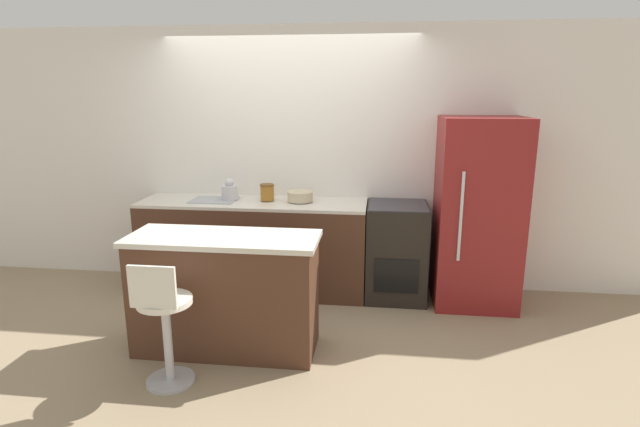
{
  "coord_description": "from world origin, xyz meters",
  "views": [
    {
      "loc": [
        0.9,
        -4.34,
        1.97
      ],
      "look_at": [
        0.41,
        -0.28,
        0.97
      ],
      "focal_mm": 28.0,
      "sensor_mm": 36.0,
      "label": 1
    }
  ],
  "objects": [
    {
      "name": "mixing_bowl",
      "position": [
        0.13,
        0.36,
        0.97
      ],
      "size": [
        0.25,
        0.25,
        0.09
      ],
      "color": "#C1B28E",
      "rests_on": "back_counter"
    },
    {
      "name": "canister_jar",
      "position": [
        -0.2,
        0.36,
        1.01
      ],
      "size": [
        0.14,
        0.14,
        0.16
      ],
      "color": "#9E6623",
      "rests_on": "back_counter"
    },
    {
      "name": "ground_plane",
      "position": [
        0.0,
        0.0,
        0.0
      ],
      "size": [
        14.0,
        14.0,
        0.0
      ],
      "primitive_type": "plane",
      "color": "#998466"
    },
    {
      "name": "oven_range",
      "position": [
        1.08,
        0.32,
        0.46
      ],
      "size": [
        0.57,
        0.62,
        0.93
      ],
      "color": "black",
      "rests_on": "ground_plane"
    },
    {
      "name": "back_counter",
      "position": [
        -0.34,
        0.33,
        0.46
      ],
      "size": [
        2.24,
        0.61,
        0.93
      ],
      "color": "#4C2D1E",
      "rests_on": "ground_plane"
    },
    {
      "name": "stool_chair",
      "position": [
        -0.51,
        -1.42,
        0.45
      ],
      "size": [
        0.37,
        0.37,
        0.91
      ],
      "color": "#B7B7BC",
      "rests_on": "ground_plane"
    },
    {
      "name": "refrigerator",
      "position": [
        1.81,
        0.29,
        0.88
      ],
      "size": [
        0.74,
        0.71,
        1.75
      ],
      "color": "maroon",
      "rests_on": "ground_plane"
    },
    {
      "name": "kitchen_island",
      "position": [
        -0.25,
        -0.88,
        0.46
      ],
      "size": [
        1.44,
        0.56,
        0.92
      ],
      "color": "#4C2D1E",
      "rests_on": "ground_plane"
    },
    {
      "name": "wall_back",
      "position": [
        0.0,
        0.66,
        1.3
      ],
      "size": [
        8.0,
        0.06,
        2.6
      ],
      "color": "white",
      "rests_on": "ground_plane"
    },
    {
      "name": "kettle",
      "position": [
        -0.57,
        0.36,
        1.01
      ],
      "size": [
        0.16,
        0.16,
        0.21
      ],
      "color": "silver",
      "rests_on": "back_counter"
    }
  ]
}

